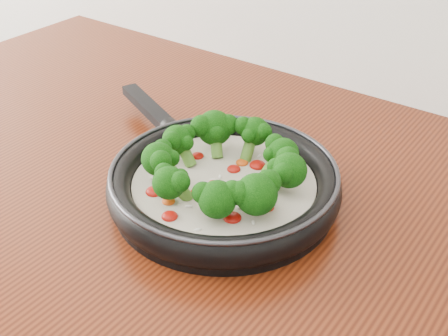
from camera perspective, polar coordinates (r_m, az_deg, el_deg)
The scene contains 1 object.
skillet at distance 0.72m, azimuth -0.07°, elevation -1.17°, with size 0.48×0.39×0.09m.
Camera 1 is at (0.27, 0.61, 1.34)m, focal length 46.31 mm.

